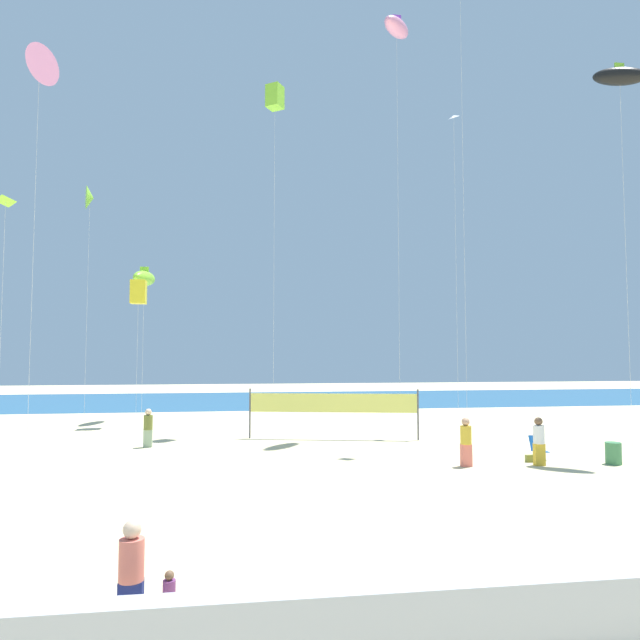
{
  "coord_description": "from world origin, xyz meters",
  "views": [
    {
      "loc": [
        -1.97,
        -17.82,
        4.04
      ],
      "look_at": [
        1.76,
        8.08,
        5.69
      ],
      "focal_mm": 31.03,
      "sensor_mm": 36.0,
      "label": 1
    }
  ],
  "objects_px": {
    "kite_lime_diamond": "(6,202)",
    "beach_handbag": "(530,458)",
    "kite_lime_box": "(275,97)",
    "kite_black_inflatable": "(620,77)",
    "kite_pink_delta": "(39,66)",
    "beachgoer_white_shirt": "(539,440)",
    "volleyball_net": "(333,405)",
    "beachgoer_mustard_shirt": "(466,440)",
    "kite_lime_delta": "(90,198)",
    "kite_pink_inflatable": "(397,28)",
    "beachgoer_olive_shirt": "(148,427)",
    "folding_beach_chair": "(538,447)",
    "trash_barrel": "(613,453)",
    "kite_yellow_box": "(138,292)",
    "mother_figure": "(131,572)",
    "kite_lime_inflatable": "(144,278)",
    "toddler_figure": "(169,597)",
    "kite_cyan_diamond": "(461,4)",
    "kite_white_diamond": "(454,127)"
  },
  "relations": [
    {
      "from": "trash_barrel",
      "to": "beach_handbag",
      "type": "height_order",
      "value": "trash_barrel"
    },
    {
      "from": "volleyball_net",
      "to": "kite_pink_inflatable",
      "type": "bearing_deg",
      "value": 22.83
    },
    {
      "from": "kite_lime_delta",
      "to": "kite_pink_inflatable",
      "type": "height_order",
      "value": "kite_pink_inflatable"
    },
    {
      "from": "beachgoer_olive_shirt",
      "to": "volleyball_net",
      "type": "distance_m",
      "value": 8.53
    },
    {
      "from": "folding_beach_chair",
      "to": "kite_lime_delta",
      "type": "distance_m",
      "value": 27.75
    },
    {
      "from": "volleyball_net",
      "to": "kite_lime_diamond",
      "type": "distance_m",
      "value": 17.28
    },
    {
      "from": "beach_handbag",
      "to": "kite_lime_delta",
      "type": "bearing_deg",
      "value": 144.45
    },
    {
      "from": "kite_white_diamond",
      "to": "kite_lime_inflatable",
      "type": "relative_size",
      "value": 1.81
    },
    {
      "from": "kite_pink_inflatable",
      "to": "kite_black_inflatable",
      "type": "xyz_separation_m",
      "value": [
        7.64,
        -7.29,
        -5.92
      ]
    },
    {
      "from": "beach_handbag",
      "to": "kite_pink_inflatable",
      "type": "xyz_separation_m",
      "value": [
        -2.63,
        8.24,
        21.65
      ]
    },
    {
      "from": "beach_handbag",
      "to": "kite_pink_inflatable",
      "type": "bearing_deg",
      "value": 107.69
    },
    {
      "from": "mother_figure",
      "to": "trash_barrel",
      "type": "height_order",
      "value": "mother_figure"
    },
    {
      "from": "beachgoer_mustard_shirt",
      "to": "kite_yellow_box",
      "type": "relative_size",
      "value": 0.21
    },
    {
      "from": "beachgoer_mustard_shirt",
      "to": "kite_lime_box",
      "type": "distance_m",
      "value": 21.31
    },
    {
      "from": "beachgoer_white_shirt",
      "to": "trash_barrel",
      "type": "relative_size",
      "value": 2.18
    },
    {
      "from": "beachgoer_olive_shirt",
      "to": "beachgoer_white_shirt",
      "type": "distance_m",
      "value": 16.09
    },
    {
      "from": "kite_white_diamond",
      "to": "beachgoer_olive_shirt",
      "type": "bearing_deg",
      "value": -169.0
    },
    {
      "from": "kite_pink_delta",
      "to": "kite_black_inflatable",
      "type": "distance_m",
      "value": 23.81
    },
    {
      "from": "kite_lime_diamond",
      "to": "beach_handbag",
      "type": "bearing_deg",
      "value": -15.23
    },
    {
      "from": "kite_lime_box",
      "to": "kite_lime_inflatable",
      "type": "xyz_separation_m",
      "value": [
        -7.81,
        5.83,
        -9.47
      ]
    },
    {
      "from": "kite_pink_delta",
      "to": "kite_lime_box",
      "type": "height_order",
      "value": "kite_lime_box"
    },
    {
      "from": "kite_cyan_diamond",
      "to": "mother_figure",
      "type": "bearing_deg",
      "value": -126.97
    },
    {
      "from": "kite_lime_inflatable",
      "to": "toddler_figure",
      "type": "bearing_deg",
      "value": -79.48
    },
    {
      "from": "kite_cyan_diamond",
      "to": "beachgoer_white_shirt",
      "type": "bearing_deg",
      "value": -85.78
    },
    {
      "from": "kite_lime_delta",
      "to": "kite_lime_inflatable",
      "type": "height_order",
      "value": "kite_lime_delta"
    },
    {
      "from": "beachgoer_mustard_shirt",
      "to": "kite_lime_box",
      "type": "xyz_separation_m",
      "value": [
        -6.39,
        10.54,
        17.39
      ]
    },
    {
      "from": "kite_black_inflatable",
      "to": "kite_yellow_box",
      "type": "bearing_deg",
      "value": 150.62
    },
    {
      "from": "beachgoer_olive_shirt",
      "to": "kite_lime_diamond",
      "type": "relative_size",
      "value": 0.15
    },
    {
      "from": "beachgoer_mustard_shirt",
      "to": "beachgoer_white_shirt",
      "type": "relative_size",
      "value": 1.0
    },
    {
      "from": "kite_lime_delta",
      "to": "kite_lime_box",
      "type": "distance_m",
      "value": 12.49
    },
    {
      "from": "kite_yellow_box",
      "to": "kite_lime_diamond",
      "type": "relative_size",
      "value": 0.76
    },
    {
      "from": "beachgoer_olive_shirt",
      "to": "volleyball_net",
      "type": "relative_size",
      "value": 0.21
    },
    {
      "from": "volleyball_net",
      "to": "kite_pink_delta",
      "type": "height_order",
      "value": "kite_pink_delta"
    },
    {
      "from": "trash_barrel",
      "to": "kite_black_inflatable",
      "type": "xyz_separation_m",
      "value": [
        2.16,
        1.78,
        15.46
      ]
    },
    {
      "from": "kite_yellow_box",
      "to": "mother_figure",
      "type": "bearing_deg",
      "value": -79.93
    },
    {
      "from": "mother_figure",
      "to": "kite_lime_box",
      "type": "height_order",
      "value": "kite_lime_box"
    },
    {
      "from": "kite_lime_box",
      "to": "kite_black_inflatable",
      "type": "relative_size",
      "value": 1.15
    },
    {
      "from": "beachgoer_white_shirt",
      "to": "volleyball_net",
      "type": "bearing_deg",
      "value": -143.69
    },
    {
      "from": "beachgoer_olive_shirt",
      "to": "kite_black_inflatable",
      "type": "relative_size",
      "value": 0.1
    },
    {
      "from": "mother_figure",
      "to": "folding_beach_chair",
      "type": "xyz_separation_m",
      "value": [
        13.05,
        11.67,
        -0.39
      ]
    },
    {
      "from": "beachgoer_white_shirt",
      "to": "kite_lime_box",
      "type": "xyz_separation_m",
      "value": [
        -9.1,
        10.76,
        17.39
      ]
    },
    {
      "from": "beachgoer_white_shirt",
      "to": "kite_pink_inflatable",
      "type": "relative_size",
      "value": 0.08
    },
    {
      "from": "kite_lime_box",
      "to": "kite_lime_diamond",
      "type": "distance_m",
      "value": 14.87
    },
    {
      "from": "kite_lime_box",
      "to": "beachgoer_mustard_shirt",
      "type": "bearing_deg",
      "value": -58.78
    },
    {
      "from": "kite_lime_box",
      "to": "volleyball_net",
      "type": "bearing_deg",
      "value": -52.34
    },
    {
      "from": "kite_lime_delta",
      "to": "beachgoer_mustard_shirt",
      "type": "bearing_deg",
      "value": -40.47
    },
    {
      "from": "kite_cyan_diamond",
      "to": "kite_yellow_box",
      "type": "distance_m",
      "value": 22.74
    },
    {
      "from": "beachgoer_olive_shirt",
      "to": "folding_beach_chair",
      "type": "height_order",
      "value": "beachgoer_olive_shirt"
    },
    {
      "from": "kite_cyan_diamond",
      "to": "kite_lime_inflatable",
      "type": "xyz_separation_m",
      "value": [
        -16.5,
        11.1,
        -12.23
      ]
    },
    {
      "from": "beachgoer_mustard_shirt",
      "to": "volleyball_net",
      "type": "bearing_deg",
      "value": -176.86
    }
  ]
}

